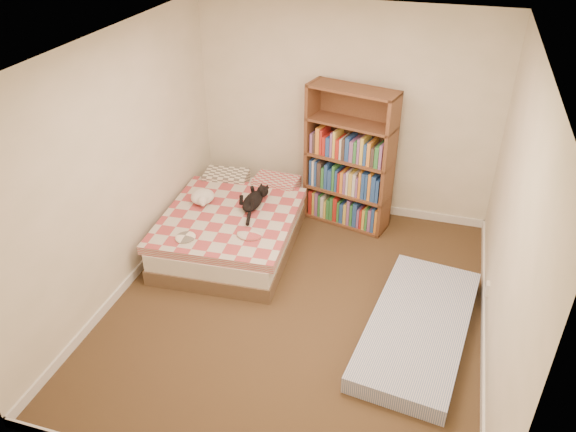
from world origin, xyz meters
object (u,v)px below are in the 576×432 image
(floor_mattress, at_px, (418,327))
(black_cat, at_px, (254,200))
(white_dog, at_px, (203,197))
(bookshelf, at_px, (348,176))
(bed, at_px, (235,224))

(floor_mattress, bearing_deg, black_cat, 159.03)
(black_cat, xyz_separation_m, white_dog, (-0.57, -0.11, -0.00))
(bookshelf, xyz_separation_m, white_dog, (-1.48, -0.83, -0.07))
(bookshelf, height_order, black_cat, bookshelf)
(bed, relative_size, floor_mattress, 1.06)
(bookshelf, relative_size, black_cat, 2.34)
(bed, distance_m, white_dog, 0.47)
(bookshelf, xyz_separation_m, floor_mattress, (1.03, -1.77, -0.51))
(floor_mattress, relative_size, white_dog, 5.27)
(bed, bearing_deg, bookshelf, 33.27)
(bed, xyz_separation_m, floor_mattress, (2.15, -0.94, -0.15))
(black_cat, bearing_deg, bookshelf, 48.40)
(bed, height_order, floor_mattress, bed)
(floor_mattress, xyz_separation_m, white_dog, (-2.51, 0.94, 0.44))
(bookshelf, distance_m, floor_mattress, 2.11)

